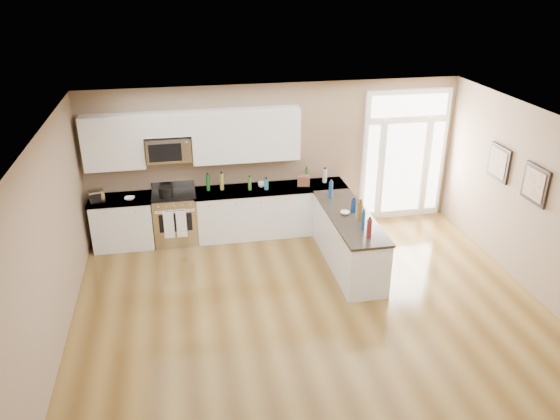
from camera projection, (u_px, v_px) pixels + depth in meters
name	position (u px, v px, depth m)	size (l,w,h in m)	color
ground	(330.00, 354.00, 7.24)	(8.00, 8.00, 0.00)	brown
room_shell	(336.00, 240.00, 6.54)	(8.00, 8.00, 8.00)	#8B7158
back_cabinet_left	(123.00, 223.00, 9.87)	(1.10, 0.66, 0.94)	white
back_cabinet_right	(271.00, 212.00, 10.34)	(2.85, 0.66, 0.94)	white
peninsula_cabinet	(348.00, 242.00, 9.23)	(0.69, 2.32, 0.94)	white
upper_cabinet_left	(113.00, 142.00, 9.39)	(1.04, 0.33, 0.95)	white
upper_cabinet_right	(246.00, 135.00, 9.78)	(1.94, 0.33, 0.95)	white
upper_cabinet_short	(167.00, 124.00, 9.43)	(0.82, 0.33, 0.40)	white
microwave	(169.00, 149.00, 9.58)	(0.78, 0.41, 0.42)	silver
entry_door	(404.00, 155.00, 10.68)	(1.70, 0.10, 2.60)	white
wall_art_near	(499.00, 163.00, 9.10)	(0.05, 0.58, 0.58)	black
wall_art_far	(535.00, 184.00, 8.21)	(0.05, 0.58, 0.58)	black
kitchen_range	(176.00, 217.00, 10.02)	(0.78, 0.69, 1.08)	silver
stockpot	(166.00, 192.00, 9.66)	(0.25, 0.25, 0.19)	black
toaster_oven	(96.00, 196.00, 9.47)	(0.25, 0.20, 0.22)	silver
cardboard_box	(303.00, 181.00, 10.19)	(0.23, 0.17, 0.19)	brown
bowl_left	(130.00, 198.00, 9.59)	(0.18, 0.18, 0.04)	white
bowl_peninsula	(345.00, 213.00, 9.03)	(0.16, 0.16, 0.05)	white
cup_counter	(261.00, 185.00, 10.12)	(0.13, 0.13, 0.10)	white
counter_bottles	(305.00, 194.00, 9.47)	(2.40, 2.45, 0.31)	#19591E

